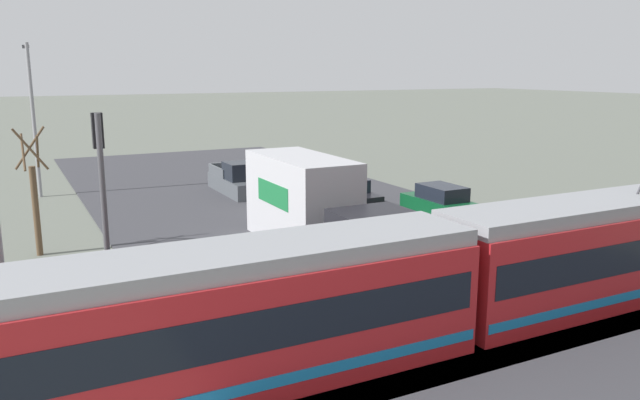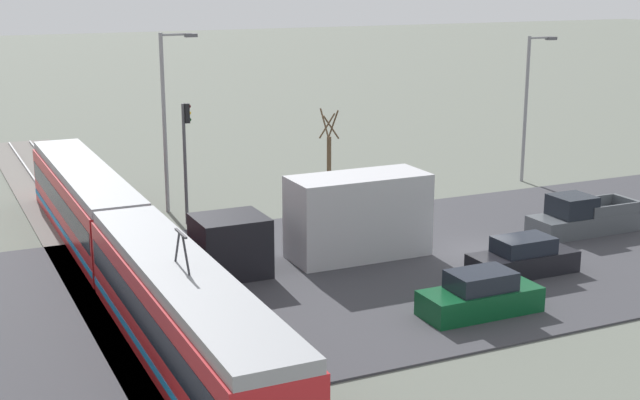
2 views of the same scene
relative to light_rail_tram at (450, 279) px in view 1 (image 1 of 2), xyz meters
name	(u,v)px [view 1 (image 1 of 2)]	position (x,y,z in m)	size (l,w,h in m)	color
ground_plane	(290,214)	(-2.15, -15.14, -1.62)	(320.00, 320.00, 0.00)	#60665B
road_surface	(290,214)	(-2.15, -15.14, -1.58)	(17.72, 51.93, 0.08)	#38383D
rail_bed	(508,320)	(-2.15, 0.00, -1.58)	(72.88, 4.40, 0.22)	slate
light_rail_tram	(450,279)	(0.00, 0.00, 0.00)	(31.61, 2.55, 4.31)	#B21E23
box_truck	(317,210)	(-0.38, -8.58, 0.11)	(2.56, 10.23, 3.58)	black
pickup_truck	(238,181)	(-1.66, -21.21, -0.84)	(1.91, 5.39, 1.87)	#4C5156
sedan_car_0	(442,205)	(-8.23, -10.87, -0.89)	(1.77, 4.43, 1.58)	#0C4723
sedan_car_1	(295,162)	(-8.11, -27.37, -0.96)	(1.72, 4.61, 1.41)	black
sedan_car_2	(346,195)	(-5.31, -15.00, -0.91)	(1.75, 4.52, 1.54)	black
traffic_light_pole	(103,193)	(7.98, -4.92, 2.19)	(0.28, 0.47, 5.96)	#47474C
street_tree	(35,198)	(9.36, -13.26, 0.64)	(1.18, 0.97, 4.98)	brown
street_lamp_near_crossing	(33,110)	(8.60, -25.80, 3.26)	(0.36, 1.95, 8.51)	gray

